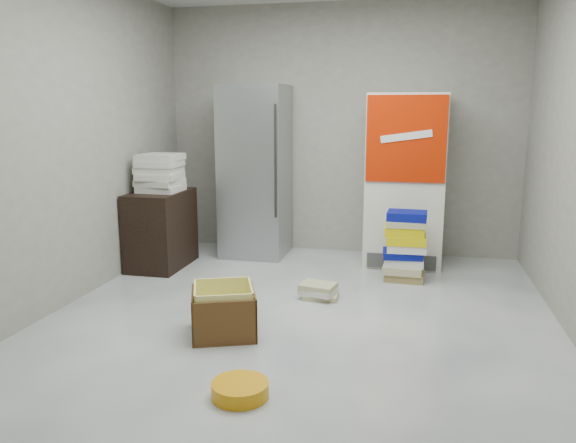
% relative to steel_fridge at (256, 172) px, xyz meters
% --- Properties ---
extents(ground, '(5.00, 5.00, 0.00)m').
position_rel_steel_fridge_xyz_m(ground, '(0.90, -2.13, -0.95)').
color(ground, silver).
rests_on(ground, ground).
extents(room_shell, '(4.04, 5.04, 2.82)m').
position_rel_steel_fridge_xyz_m(room_shell, '(0.90, -2.13, 0.85)').
color(room_shell, gray).
rests_on(room_shell, ground).
extents(steel_fridge, '(0.70, 0.72, 1.90)m').
position_rel_steel_fridge_xyz_m(steel_fridge, '(0.00, 0.00, 0.00)').
color(steel_fridge, '#9D9FA4').
rests_on(steel_fridge, ground).
extents(coke_cooler, '(0.80, 0.73, 1.80)m').
position_rel_steel_fridge_xyz_m(coke_cooler, '(1.65, -0.01, -0.05)').
color(coke_cooler, silver).
rests_on(coke_cooler, ground).
extents(wood_shelf, '(0.50, 0.80, 0.80)m').
position_rel_steel_fridge_xyz_m(wood_shelf, '(-0.83, -0.73, -0.55)').
color(wood_shelf, black).
rests_on(wood_shelf, ground).
extents(supply_box_stack, '(0.43, 0.43, 0.39)m').
position_rel_steel_fridge_xyz_m(supply_box_stack, '(-0.82, -0.72, 0.04)').
color(supply_box_stack, silver).
rests_on(supply_box_stack, wood_shelf).
extents(phonebook_stack_main, '(0.42, 0.33, 0.68)m').
position_rel_steel_fridge_xyz_m(phonebook_stack_main, '(1.68, -0.68, -0.61)').
color(phonebook_stack_main, olive).
rests_on(phonebook_stack_main, ground).
extents(phonebook_stack_side, '(0.35, 0.30, 0.13)m').
position_rel_steel_fridge_xyz_m(phonebook_stack_side, '(0.97, -1.39, -0.88)').
color(phonebook_stack_side, tan).
rests_on(phonebook_stack_side, ground).
extents(cardboard_box, '(0.59, 0.59, 0.37)m').
position_rel_steel_fridge_xyz_m(cardboard_box, '(0.42, -2.34, -0.80)').
color(cardboard_box, yellow).
rests_on(cardboard_box, ground).
extents(bucket_lid, '(0.34, 0.34, 0.09)m').
position_rel_steel_fridge_xyz_m(bucket_lid, '(0.81, -3.20, -0.91)').
color(bucket_lid, orange).
rests_on(bucket_lid, ground).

